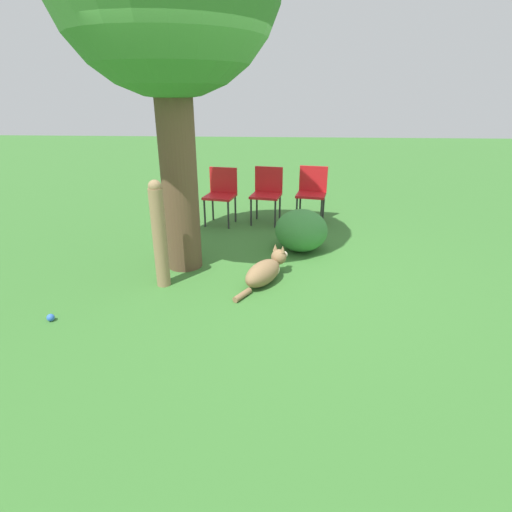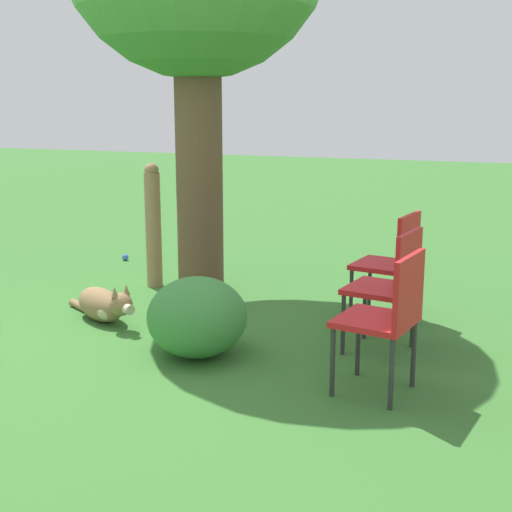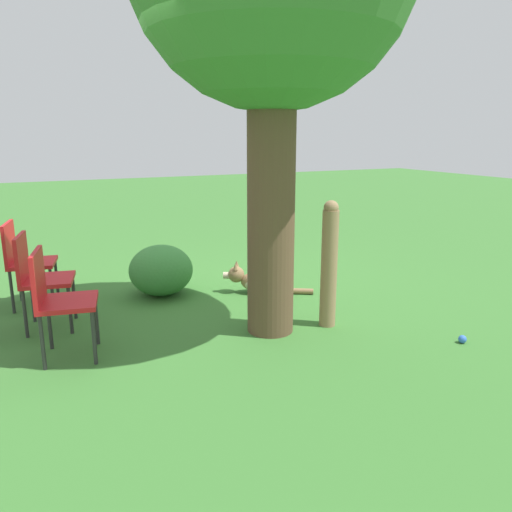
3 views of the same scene
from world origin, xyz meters
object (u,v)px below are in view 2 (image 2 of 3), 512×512
at_px(dog, 104,305).
at_px(fence_post, 153,225).
at_px(red_chair_0, 388,312).
at_px(tennis_ball, 125,257).
at_px(red_chair_1, 391,282).
at_px(red_chair_2, 393,259).

distance_m(dog, fence_post, 1.19).
distance_m(red_chair_0, tennis_ball, 4.14).
distance_m(dog, red_chair_1, 2.24).
bearing_deg(red_chair_0, fence_post, -24.47).
bearing_deg(red_chair_2, red_chair_1, 109.01).
bearing_deg(dog, red_chair_1, 32.05).
distance_m(red_chair_0, red_chair_1, 0.71).
xyz_separation_m(fence_post, tennis_ball, (-0.80, 0.82, -0.54)).
relative_size(fence_post, red_chair_2, 1.33).
relative_size(dog, red_chair_2, 1.03).
relative_size(red_chair_1, red_chair_2, 1.00).
bearing_deg(red_chair_0, red_chair_2, -70.99).
bearing_deg(red_chair_2, dog, 31.06).
bearing_deg(tennis_ball, fence_post, -45.89).
bearing_deg(red_chair_1, red_chair_2, -70.99).
relative_size(red_chair_0, red_chair_1, 1.00).
distance_m(fence_post, red_chair_2, 2.26).
distance_m(red_chair_1, red_chair_2, 0.71).
xyz_separation_m(fence_post, red_chair_0, (2.44, -1.72, -0.07)).
bearing_deg(fence_post, red_chair_0, -35.14).
bearing_deg(fence_post, red_chair_2, -7.96).
bearing_deg(red_chair_2, tennis_ball, -9.82).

